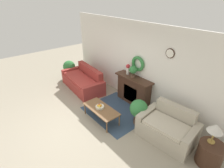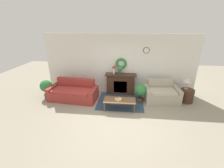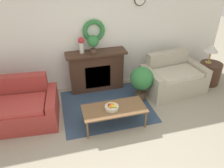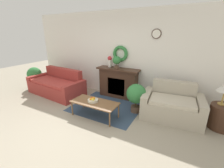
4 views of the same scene
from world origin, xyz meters
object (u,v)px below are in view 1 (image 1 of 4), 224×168
coffee_table (101,109)px  potted_plant_on_mantel (133,70)px  potted_plant_floor_by_loveseat (139,109)px  vase_on_mantel_left (128,68)px  fireplace (133,90)px  fruit_bowl (100,107)px  potted_plant_floor_by_couch (69,67)px  side_table_by_loveseat (210,154)px  couch_left (83,81)px  loveseat_right (168,128)px  table_lamp (216,128)px

coffee_table → potted_plant_on_mantel: bearing=93.9°
potted_plant_on_mantel → potted_plant_floor_by_loveseat: size_ratio=0.49×
coffee_table → vase_on_mantel_left: vase_on_mantel_left is taller
fireplace → fruit_bowl: bearing=-90.4°
potted_plant_floor_by_couch → potted_plant_floor_by_loveseat: potted_plant_floor_by_couch is taller
fireplace → fruit_bowl: (-0.01, -1.42, -0.05)m
fruit_bowl → side_table_by_loveseat: (2.82, 0.94, -0.17)m
couch_left → fruit_bowl: couch_left is taller
loveseat_right → table_lamp: table_lamp is taller
vase_on_mantel_left → coffee_table: bearing=-76.0°
table_lamp → vase_on_mantel_left: size_ratio=1.35×
fireplace → coffee_table: fireplace is taller
side_table_by_loveseat → potted_plant_floor_by_loveseat: 1.96m
side_table_by_loveseat → loveseat_right: bearing=-177.4°
couch_left → table_lamp: (4.73, 0.35, 0.63)m
loveseat_right → couch_left: bearing=178.2°
couch_left → vase_on_mantel_left: size_ratio=5.83×
side_table_by_loveseat → potted_plant_on_mantel: potted_plant_on_mantel is taller
loveseat_right → table_lamp: bearing=0.4°
fruit_bowl → vase_on_mantel_left: bearing=102.0°
fireplace → loveseat_right: size_ratio=0.93×
couch_left → potted_plant_floor_by_couch: bearing=-177.5°
loveseat_right → potted_plant_floor_by_couch: size_ratio=1.85×
side_table_by_loveseat → potted_plant_on_mantel: (-2.86, 0.47, 0.94)m
vase_on_mantel_left → fruit_bowl: bearing=-78.0°
couch_left → potted_plant_floor_by_couch: size_ratio=2.61×
couch_left → coffee_table: (2.03, -0.64, 0.06)m
potted_plant_floor_by_couch → coffee_table: bearing=-11.9°
potted_plant_on_mantel → potted_plant_floor_by_couch: 3.32m
fireplace → couch_left: fireplace is taller
side_table_by_loveseat → vase_on_mantel_left: size_ratio=1.53×
fruit_bowl → coffee_table: bearing=8.5°
couch_left → potted_plant_floor_by_loveseat: 2.87m
loveseat_right → vase_on_mantel_left: (-2.06, 0.54, 0.87)m
fireplace → side_table_by_loveseat: bearing=-9.7°
table_lamp → potted_plant_on_mantel: bearing=171.6°
vase_on_mantel_left → potted_plant_on_mantel: potted_plant_on_mantel is taller
couch_left → coffee_table: 2.13m
fireplace → couch_left: bearing=-158.7°
fruit_bowl → potted_plant_on_mantel: 1.60m
couch_left → fireplace: bearing=26.1°
loveseat_right → potted_plant_on_mantel: (-1.80, 0.52, 0.89)m
table_lamp → potted_plant_floor_by_loveseat: (-1.87, -0.27, -0.43)m
couch_left → potted_plant_floor_by_loveseat: couch_left is taller
coffee_table → potted_plant_on_mantel: (-0.09, 1.40, 0.84)m
loveseat_right → side_table_by_loveseat: bearing=-2.9°
coffee_table → potted_plant_floor_by_loveseat: bearing=40.7°
loveseat_right → fruit_bowl: bearing=-158.8°
fruit_bowl → vase_on_mantel_left: (-0.30, 1.42, 0.74)m
loveseat_right → potted_plant_floor_by_loveseat: loveseat_right is taller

